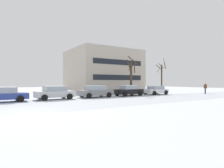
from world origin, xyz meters
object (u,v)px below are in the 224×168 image
Objects in this scene: parked_car_blue at (2,94)px; parked_car_gray at (96,91)px; parked_car_black at (129,90)px; parked_car_white at (156,90)px; pedestrian_crossing at (205,88)px; parked_car_silver at (55,93)px.

parked_car_gray reaches higher than parked_car_blue.
parked_car_black reaches higher than parked_car_blue.
parked_car_gray is 10.05m from parked_car_white.
parked_car_gray is 1.11× the size of parked_car_white.
pedestrian_crossing reaches higher than parked_car_white.
parked_car_blue is at bearing -178.90° from parked_car_gray.
pedestrian_crossing reaches higher than parked_car_silver.
parked_car_white is 2.24× the size of pedestrian_crossing.
parked_car_gray is at bearing 178.16° from parked_car_black.
parked_car_blue is 15.07m from parked_car_black.
parked_car_silver is 10.05m from parked_car_black.
parked_car_blue is at bearing -177.97° from parked_car_silver.
parked_car_blue is 5.03m from parked_car_silver.
parked_car_silver is 1.01× the size of parked_car_black.
parked_car_blue is at bearing 173.81° from pedestrian_crossing.
parked_car_white is at bearing -1.52° from parked_car_black.
parked_car_blue is 28.36m from pedestrian_crossing.
parked_car_gray reaches higher than parked_car_white.
parked_car_gray is at bearing 178.32° from parked_car_white.
pedestrian_crossing reaches higher than parked_car_gray.
parked_car_white is at bearing -1.68° from parked_car_gray.
parked_car_black is at bearing -1.84° from parked_car_gray.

